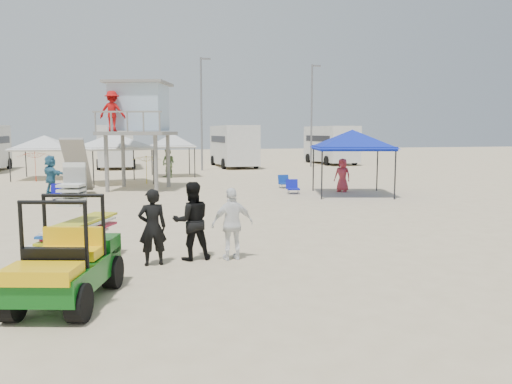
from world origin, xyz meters
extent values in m
plane|color=beige|center=(0.00, 0.00, 0.00)|extent=(140.00, 140.00, 0.00)
cube|color=#0D5413|center=(-3.60, -0.35, 0.50)|extent=(1.71, 2.48, 0.40)
cube|color=yellow|center=(-3.60, -0.35, 0.74)|extent=(1.16, 0.89, 0.22)
cylinder|color=black|center=(-4.09, -1.17, 0.29)|extent=(0.40, 0.62, 0.58)
cube|color=black|center=(-3.60, 1.95, 0.42)|extent=(1.58, 1.95, 0.11)
cylinder|color=black|center=(-4.09, 1.95, 0.22)|extent=(0.30, 0.48, 0.44)
imported|color=black|center=(-2.10, 1.65, 0.80)|extent=(0.61, 0.43, 1.61)
imported|color=black|center=(-1.25, 1.90, 0.85)|extent=(0.86, 0.69, 1.70)
imported|color=white|center=(-0.40, 1.65, 0.79)|extent=(0.95, 0.46, 1.58)
cylinder|color=gray|center=(-2.99, 14.69, 1.31)|extent=(0.19, 0.19, 2.62)
cube|color=gray|center=(-1.84, 15.84, 2.70)|extent=(4.00, 4.00, 0.17)
cube|color=#ACC6DE|center=(-1.84, 16.15, 3.92)|extent=(2.96, 2.77, 2.20)
imported|color=#B20F0F|center=(-2.68, 14.79, 3.70)|extent=(1.19, 0.68, 1.84)
cylinder|color=black|center=(5.61, 9.77, 1.06)|extent=(0.06, 0.06, 2.12)
pyramid|color=#1024AE|center=(7.11, 11.27, 2.87)|extent=(3.89, 3.89, 0.80)
cube|color=#1024AE|center=(7.11, 11.27, 2.07)|extent=(3.89, 3.89, 0.18)
cylinder|color=black|center=(-4.54, 17.54, 0.98)|extent=(0.06, 0.06, 1.96)
pyramid|color=silver|center=(-2.97, 19.11, 2.71)|extent=(4.12, 4.12, 0.80)
cube|color=silver|center=(-2.97, 19.11, 1.91)|extent=(4.12, 4.12, 0.18)
cylinder|color=black|center=(-8.48, 21.34, 0.91)|extent=(0.06, 0.06, 1.82)
pyramid|color=silver|center=(-6.95, 22.87, 2.57)|extent=(3.53, 3.53, 0.80)
cube|color=silver|center=(-6.95, 22.87, 1.77)|extent=(3.53, 3.53, 0.18)
cylinder|color=black|center=(-0.74, 21.38, 0.96)|extent=(0.06, 0.06, 1.92)
pyramid|color=silver|center=(0.45, 22.58, 2.67)|extent=(2.56, 2.56, 0.80)
cube|color=silver|center=(0.45, 22.58, 1.87)|extent=(2.56, 2.56, 0.18)
imported|color=red|center=(-7.26, 21.24, 0.86)|extent=(2.50, 2.52, 1.72)
imported|color=gold|center=(-1.35, 18.27, 0.78)|extent=(2.32, 2.33, 1.56)
cone|color=#F23A07|center=(-4.66, 11.02, 0.25)|extent=(0.34, 0.34, 0.50)
cube|color=#100E9C|center=(-5.23, 13.05, 0.22)|extent=(0.61, 0.57, 0.06)
cube|color=#100E9C|center=(-5.23, 13.29, 0.42)|extent=(0.56, 0.25, 0.44)
cylinder|color=#B2B2B7|center=(-5.45, 12.85, 0.10)|extent=(0.03, 0.03, 0.20)
cube|color=#0F16A9|center=(4.77, 12.27, 0.22)|extent=(0.64, 0.61, 0.06)
cube|color=#0F16A9|center=(4.77, 12.51, 0.42)|extent=(0.56, 0.29, 0.44)
cylinder|color=#B2B2B7|center=(4.55, 12.07, 0.10)|extent=(0.03, 0.03, 0.20)
cube|color=navy|center=(5.15, 14.63, 0.22)|extent=(0.55, 0.51, 0.06)
cube|color=navy|center=(5.15, 14.87, 0.42)|extent=(0.54, 0.18, 0.44)
cylinder|color=#B2B2B7|center=(4.93, 14.43, 0.10)|extent=(0.03, 0.03, 0.20)
cube|color=silver|center=(-3.00, 31.50, 1.75)|extent=(2.50, 6.50, 3.00)
cube|color=black|center=(-3.00, 31.50, 2.20)|extent=(2.54, 5.20, 0.50)
cylinder|color=black|center=(-4.25, 29.42, 0.40)|extent=(0.25, 0.80, 0.80)
cube|color=silver|center=(6.00, 30.00, 1.75)|extent=(2.50, 7.00, 3.00)
cube|color=black|center=(6.00, 30.00, 2.20)|extent=(2.54, 5.60, 0.50)
cylinder|color=black|center=(4.75, 27.76, 0.40)|extent=(0.25, 0.80, 0.80)
cube|color=silver|center=(15.00, 31.50, 1.75)|extent=(2.50, 6.60, 3.00)
cube|color=black|center=(15.00, 31.50, 2.20)|extent=(2.54, 5.28, 0.50)
cylinder|color=black|center=(13.75, 29.39, 0.40)|extent=(0.25, 0.80, 0.80)
cylinder|color=slate|center=(3.00, 27.00, 4.00)|extent=(0.14, 0.14, 8.00)
cylinder|color=slate|center=(12.00, 28.50, 4.00)|extent=(0.14, 0.14, 8.00)
imported|color=teal|center=(-5.73, 15.21, 0.87)|extent=(1.29, 1.63, 1.73)
imported|color=#5F7A49|center=(0.10, 21.72, 0.88)|extent=(1.08, 1.07, 1.76)
imported|color=#B9353D|center=(7.23, 12.44, 0.77)|extent=(0.88, 0.88, 1.55)
camera|label=1|loc=(-2.70, -8.73, 2.77)|focal=35.00mm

